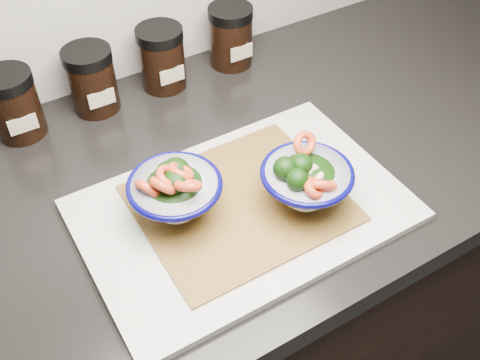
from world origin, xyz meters
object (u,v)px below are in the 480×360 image
bowl_right (306,181)px  spice_jar_b (92,80)px  cutting_board (243,210)px  spice_jar_c (162,58)px  spice_jar_d (231,36)px  bowl_left (175,192)px  spice_jar_a (14,104)px

bowl_right → spice_jar_b: bowl_right is taller
cutting_board → spice_jar_c: bearing=83.4°
bowl_right → spice_jar_d: 0.39m
bowl_right → spice_jar_c: size_ratio=1.15×
bowl_left → spice_jar_b: bowl_left is taller
bowl_right → spice_jar_b: bearing=113.8°
cutting_board → spice_jar_b: (-0.09, 0.34, 0.05)m
bowl_left → spice_jar_b: bearing=90.7°
bowl_right → spice_jar_d: bowl_right is taller
spice_jar_d → bowl_left: bearing=-131.0°
bowl_right → spice_jar_c: (-0.04, 0.38, 0.00)m
spice_jar_b → spice_jar_d: bearing=0.0°
bowl_right → spice_jar_d: (0.10, 0.38, 0.00)m
bowl_right → spice_jar_a: bearing=128.1°
spice_jar_b → spice_jar_c: (0.13, 0.00, 0.00)m
bowl_left → spice_jar_a: bearing=113.7°
bowl_right → spice_jar_c: bowl_right is taller
spice_jar_a → spice_jar_d: same height
spice_jar_a → bowl_right: bearing=-51.9°
bowl_right → spice_jar_b: (-0.17, 0.38, 0.00)m
bowl_left → spice_jar_d: bearing=49.0°
cutting_board → bowl_left: bowl_left is taller
spice_jar_d → spice_jar_a: bearing=180.0°
cutting_board → spice_jar_d: size_ratio=3.98×
spice_jar_a → spice_jar_c: same height
spice_jar_b → bowl_right: bearing=-66.2°
cutting_board → bowl_left: (-0.09, 0.04, 0.05)m
bowl_right → spice_jar_a: size_ratio=1.15×
bowl_left → spice_jar_c: (0.12, 0.30, -0.00)m
spice_jar_a → spice_jar_b: bearing=0.0°
spice_jar_c → spice_jar_d: 0.14m
bowl_left → spice_jar_a: bowl_left is taller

